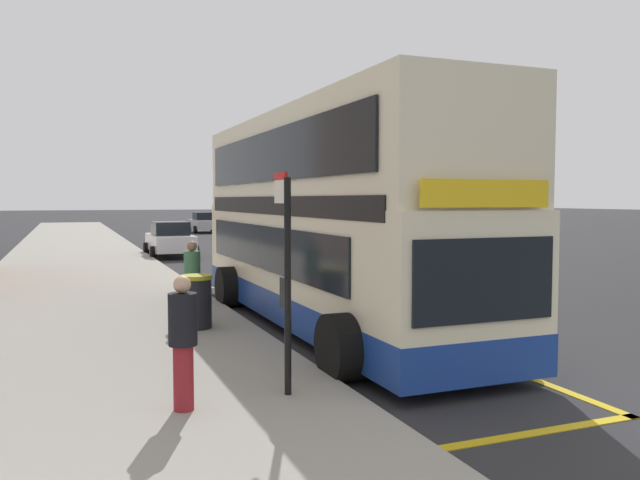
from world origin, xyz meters
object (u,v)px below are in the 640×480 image
at_px(bus_stop_sign, 286,265).
at_px(pedestrian_waiting_near_sign, 183,338).
at_px(double_decker_bus, 326,227).
at_px(litter_bin, 197,301).
at_px(pedestrian_further_back, 192,277).
at_px(parked_car_silver_far, 204,222).
at_px(parked_car_grey_behind, 250,225).
at_px(parked_car_white_across, 170,239).

height_order(bus_stop_sign, pedestrian_waiting_near_sign, bus_stop_sign).
height_order(double_decker_bus, bus_stop_sign, double_decker_bus).
xyz_separation_m(bus_stop_sign, litter_bin, (-0.28, 4.59, -1.14)).
bearing_deg(pedestrian_further_back, litter_bin, -95.88).
distance_m(double_decker_bus, pedestrian_further_back, 2.97).
bearing_deg(parked_car_silver_far, bus_stop_sign, -98.53).
bearing_deg(parked_car_grey_behind, pedestrian_waiting_near_sign, 74.39).
bearing_deg(litter_bin, parked_car_white_across, 83.09).
bearing_deg(parked_car_white_across, parked_car_silver_far, 72.62).
bearing_deg(parked_car_silver_far, pedestrian_waiting_near_sign, -100.22).
bearing_deg(pedestrian_further_back, parked_car_silver_far, 78.21).
bearing_deg(bus_stop_sign, parked_car_silver_far, 79.94).
xyz_separation_m(bus_stop_sign, pedestrian_further_back, (-0.18, 5.55, -0.77)).
distance_m(bus_stop_sign, pedestrian_further_back, 5.61).
relative_size(parked_car_white_across, pedestrian_further_back, 2.56).
distance_m(parked_car_grey_behind, pedestrian_waiting_near_sign, 37.72).
relative_size(double_decker_bus, parked_car_grey_behind, 2.60).
xyz_separation_m(parked_car_grey_behind, pedestrian_waiting_near_sign, (-10.81, -36.13, 0.21)).
xyz_separation_m(double_decker_bus, bus_stop_sign, (-2.41, -4.54, -0.27)).
xyz_separation_m(double_decker_bus, parked_car_grey_behind, (7.05, 31.39, -1.26)).
height_order(double_decker_bus, pedestrian_waiting_near_sign, double_decker_bus).
bearing_deg(litter_bin, pedestrian_waiting_near_sign, -102.58).
relative_size(parked_car_grey_behind, pedestrian_waiting_near_sign, 2.61).
distance_m(double_decker_bus, parked_car_silver_far, 38.74).
height_order(parked_car_grey_behind, pedestrian_waiting_near_sign, pedestrian_waiting_near_sign).
bearing_deg(litter_bin, parked_car_grey_behind, 72.74).
relative_size(parked_car_grey_behind, parked_car_silver_far, 1.00).
xyz_separation_m(bus_stop_sign, parked_car_silver_far, (7.61, 42.91, -1.00)).
bearing_deg(parked_car_white_across, pedestrian_further_back, -98.85).
relative_size(parked_car_grey_behind, litter_bin, 4.04).
distance_m(bus_stop_sign, litter_bin, 4.74).
relative_size(double_decker_bus, pedestrian_waiting_near_sign, 6.78).
xyz_separation_m(double_decker_bus, litter_bin, (-2.69, 0.05, -1.40)).
bearing_deg(bus_stop_sign, pedestrian_waiting_near_sign, -171.69).
distance_m(parked_car_silver_far, litter_bin, 39.13).
distance_m(parked_car_white_across, pedestrian_further_back, 16.66).
relative_size(parked_car_silver_far, pedestrian_further_back, 2.56).
distance_m(parked_car_grey_behind, pedestrian_further_back, 31.88).
relative_size(parked_car_silver_far, pedestrian_waiting_near_sign, 2.61).
bearing_deg(pedestrian_further_back, parked_car_white_across, 83.03).
bearing_deg(parked_car_silver_far, double_decker_bus, -96.20).
relative_size(parked_car_grey_behind, pedestrian_further_back, 2.56).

